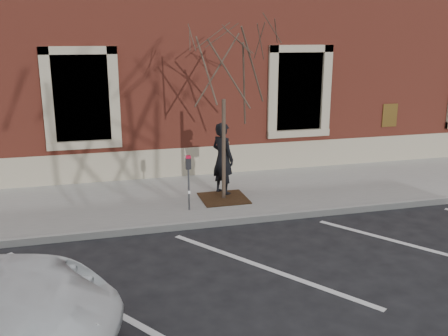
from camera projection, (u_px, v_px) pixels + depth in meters
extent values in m
plane|color=#28282B|center=(231.00, 224.00, 10.85)|extent=(120.00, 120.00, 0.00)
cube|color=#A3A099|center=(212.00, 196.00, 12.46)|extent=(40.00, 3.50, 0.15)
cube|color=#9E9E99|center=(232.00, 221.00, 10.78)|extent=(40.00, 0.12, 0.15)
cube|color=maroon|center=(170.00, 34.00, 17.04)|extent=(40.00, 8.50, 8.00)
cube|color=gray|center=(197.00, 161.00, 14.00)|extent=(40.00, 0.06, 0.80)
cube|color=black|center=(82.00, 98.00, 12.88)|extent=(1.40, 0.30, 2.20)
cube|color=gray|center=(85.00, 144.00, 13.04)|extent=(1.90, 0.20, 0.20)
cube|color=black|center=(297.00, 91.00, 14.38)|extent=(1.40, 0.30, 2.20)
cube|color=gray|center=(298.00, 133.00, 14.53)|extent=(1.90, 0.20, 0.20)
imported|color=black|center=(223.00, 159.00, 12.19)|extent=(0.70, 0.78, 1.79)
cylinder|color=#595B60|center=(189.00, 190.00, 11.14)|extent=(0.04, 0.04, 0.95)
cube|color=black|center=(188.00, 164.00, 10.99)|extent=(0.11, 0.09, 0.25)
cube|color=#B80C2C|center=(188.00, 157.00, 10.95)|extent=(0.10, 0.08, 0.06)
cube|color=white|center=(189.00, 192.00, 11.12)|extent=(0.05, 0.00, 0.07)
cube|color=#3C2613|center=(224.00, 198.00, 12.02)|extent=(1.09, 1.09, 0.03)
cylinder|color=#443529|center=(224.00, 150.00, 11.71)|extent=(0.09, 0.09, 2.40)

